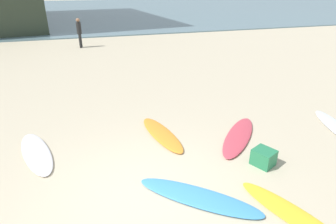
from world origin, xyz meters
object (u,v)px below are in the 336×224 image
beach_cooler (264,157)px  surfboard_2 (198,197)px  surfboard_0 (292,214)px  beachgoer_near (79,31)px  surfboard_4 (36,153)px  surfboard_3 (162,134)px  surfboard_5 (238,136)px

beach_cooler → surfboard_2: bearing=-160.6°
surfboard_0 → beachgoer_near: size_ratio=1.24×
surfboard_0 → surfboard_4: (-4.60, 3.34, 0.01)m
surfboard_4 → surfboard_3: bearing=-16.6°
surfboard_2 → surfboard_0: bearing=99.3°
beachgoer_near → surfboard_2: bearing=16.4°
beachgoer_near → beach_cooler: bearing=24.0°
surfboard_4 → surfboard_5: bearing=-24.5°
surfboard_5 → beachgoer_near: beachgoer_near is taller
surfboard_3 → surfboard_5: size_ratio=0.91×
surfboard_2 → surfboard_5: bearing=174.8°
surfboard_2 → beachgoer_near: 14.46m
surfboard_2 → beach_cooler: bearing=149.3°
surfboard_4 → surfboard_5: size_ratio=0.92×
surfboard_5 → beach_cooler: beach_cooler is taller
surfboard_5 → beach_cooler: (-0.06, -1.23, 0.15)m
surfboard_5 → beachgoer_near: size_ratio=1.35×
surfboard_4 → beach_cooler: size_ratio=4.77×
surfboard_5 → beachgoer_near: (-3.87, 12.43, 0.92)m
surfboard_2 → surfboard_4: bearing=-88.4°
surfboard_5 → beach_cooler: size_ratio=5.17×
surfboard_5 → beach_cooler: bearing=-51.7°
surfboard_0 → surfboard_3: 3.70m
surfboard_0 → surfboard_4: bearing=122.2°
surfboard_2 → surfboard_5: (1.87, 1.86, 0.00)m
surfboard_3 → surfboard_4: surfboard_3 is taller
surfboard_5 → surfboard_0: bearing=-57.7°
surfboard_4 → surfboard_2: bearing=-55.6°
surfboard_4 → beach_cooler: (4.97, -1.86, 0.15)m
surfboard_0 → beach_cooler: bearing=54.4°
surfboard_3 → beachgoer_near: beachgoer_near is taller
surfboard_0 → beachgoer_near: 15.56m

